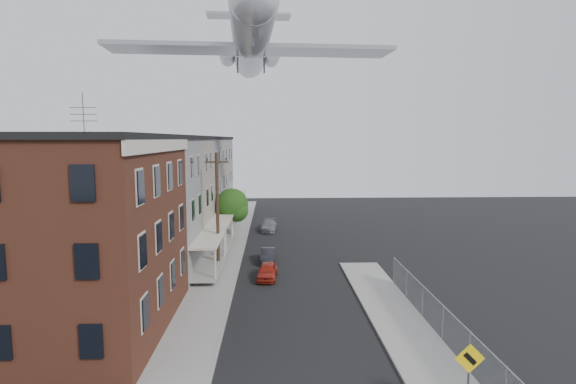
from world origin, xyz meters
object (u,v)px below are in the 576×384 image
at_px(street_tree, 233,206).
at_px(car_mid, 268,255).
at_px(car_near, 267,271).
at_px(warning_sign, 469,368).
at_px(utility_pole, 218,210).
at_px(airplane, 251,42).
at_px(car_far, 269,226).

xyz_separation_m(street_tree, car_mid, (3.47, -7.95, -2.91)).
xyz_separation_m(street_tree, car_near, (3.47, -12.45, -2.88)).
relative_size(warning_sign, utility_pole, 0.31).
bearing_deg(street_tree, airplane, -55.89).
height_order(street_tree, airplane, airplane).
xyz_separation_m(car_far, airplane, (-1.45, -7.53, 17.94)).
bearing_deg(utility_pole, car_near, -33.63).
distance_m(warning_sign, street_tree, 30.96).
height_order(street_tree, car_near, street_tree).
xyz_separation_m(warning_sign, car_near, (-7.40, 16.50, -1.31)).
distance_m(car_near, airplane, 20.34).
bearing_deg(car_mid, utility_pole, -151.34).
distance_m(warning_sign, car_near, 18.13).
bearing_deg(utility_pole, car_far, 75.29).
height_order(utility_pole, car_far, utility_pole).
bearing_deg(utility_pole, warning_sign, -59.52).
bearing_deg(airplane, car_far, 79.07).
distance_m(street_tree, car_near, 13.24).
distance_m(utility_pole, car_far, 15.52).
xyz_separation_m(street_tree, car_far, (3.47, 4.55, -2.88)).
height_order(car_near, airplane, airplane).
relative_size(utility_pole, airplane, 0.33).
bearing_deg(car_mid, warning_sign, -69.36).
bearing_deg(airplane, car_near, -81.27).
relative_size(car_mid, car_far, 0.84).
distance_m(street_tree, car_far, 6.41).
relative_size(utility_pole, car_far, 2.29).
height_order(utility_pole, street_tree, utility_pole).
xyz_separation_m(street_tree, airplane, (2.02, -2.98, 15.06)).
relative_size(car_far, airplane, 0.14).
xyz_separation_m(warning_sign, airplane, (-8.85, 25.97, 16.63)).
relative_size(warning_sign, car_far, 0.71).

